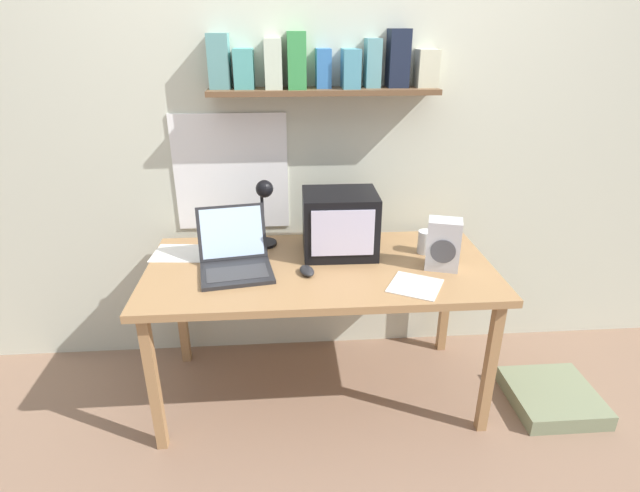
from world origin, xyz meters
name	(u,v)px	position (x,y,z in m)	size (l,w,h in m)	color
ground_plane	(320,390)	(0.00, 0.00, 0.00)	(12.00, 12.00, 0.00)	#8B6A55
back_wall	(313,121)	(0.00, 0.47, 1.31)	(5.60, 0.24, 2.60)	beige
corner_desk	(320,277)	(0.00, 0.00, 0.66)	(1.60, 0.77, 0.72)	#A4784C
crt_monitor	(340,223)	(0.11, 0.14, 0.88)	(0.35, 0.29, 0.30)	black
laptop	(235,255)	(-0.39, 0.01, 0.79)	(0.37, 0.39, 0.26)	#232326
desk_lamp	(264,206)	(-0.25, 0.23, 0.94)	(0.13, 0.15, 0.35)	black
juice_glass	(426,243)	(0.52, 0.11, 0.77)	(0.08, 0.08, 0.11)	white
space_heater	(443,244)	(0.55, -0.06, 0.84)	(0.17, 0.14, 0.23)	silver
computer_mouse	(307,271)	(-0.06, -0.08, 0.74)	(0.08, 0.12, 0.03)	#232326
printed_handout	(415,286)	(0.39, -0.23, 0.73)	(0.28, 0.28, 0.00)	silver
open_notebook	(183,253)	(-0.66, 0.18, 0.73)	(0.30, 0.23, 0.00)	white
floor_cushion	(552,397)	(1.15, -0.18, 0.04)	(0.41, 0.41, 0.08)	gray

